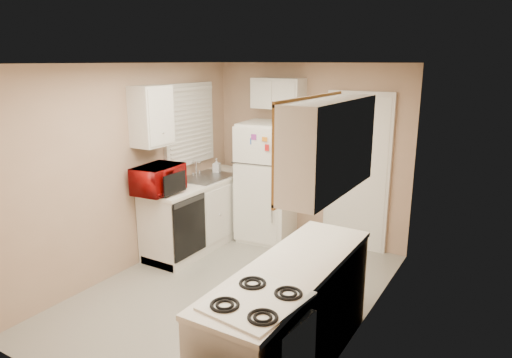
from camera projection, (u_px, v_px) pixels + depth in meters
The scene contains 18 objects.
floor at pixel (232, 292), 4.94m from camera, with size 3.80×3.80×0.00m, color #ABA99D.
ceiling at pixel (229, 63), 4.33m from camera, with size 3.80×3.80×0.00m, color white.
wall_left at pixel (132, 169), 5.33m from camera, with size 3.80×3.80×0.00m, color tan.
wall_right at pixel (365, 207), 3.94m from camera, with size 3.80×3.80×0.00m, color tan.
wall_back at pixel (309, 153), 6.21m from camera, with size 2.80×2.80×0.00m, color tan.
wall_front at pixel (72, 249), 3.06m from camera, with size 2.80×2.80×0.00m, color tan.
left_counter at pixel (201, 212), 6.12m from camera, with size 0.60×1.80×0.90m, color silver.
dishwasher at pixel (190, 227), 5.47m from camera, with size 0.03×0.58×0.72m, color black.
sink at pixel (207, 180), 6.14m from camera, with size 0.54×0.74×0.16m, color gray.
microwave at pixel (159, 181), 5.39m from camera, with size 0.33×0.59×0.39m, color #890807.
soap_bottle at pixel (217, 166), 6.37m from camera, with size 0.09×0.09×0.20m, color white.
window_blinds at pixel (190, 124), 6.08m from camera, with size 0.10×0.98×1.08m, color silver.
upper_cabinet_left at pixel (151, 116), 5.29m from camera, with size 0.30×0.45×0.70m, color silver.
refrigerator at pixel (268, 182), 6.24m from camera, with size 0.67×0.65×1.63m, color white.
cabinet_over_fridge at pixel (278, 93), 6.08m from camera, with size 0.70×0.30×0.40m, color silver.
interior_door at pixel (357, 173), 5.87m from camera, with size 0.86×0.06×2.08m, color white.
right_counter at pixel (291, 318), 3.61m from camera, with size 0.60×2.00×0.90m, color silver.
upper_cabinet_right at pixel (330, 146), 3.45m from camera, with size 0.30×1.20×0.70m, color silver.
Camera 1 is at (2.52, -3.70, 2.43)m, focal length 32.00 mm.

